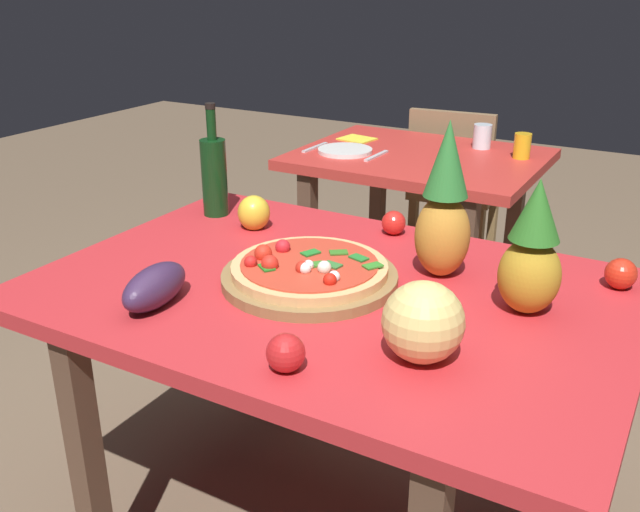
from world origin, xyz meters
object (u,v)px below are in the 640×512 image
display_table (332,318)px  bell_pepper (254,213)px  drinking_glass_juice (522,146)px  dining_chair (453,183)px  eggplant (155,286)px  tomato_beside_pepper (621,274)px  pizza_board (310,278)px  napkin_folded (357,139)px  pineapple_right (444,208)px  background_table (418,184)px  drinking_glass_water (482,136)px  melon (423,322)px  tomato_at_corner (286,353)px  knife_utensil (376,156)px  wine_bottle (214,174)px  pineapple_left (532,254)px  tomato_near_board (394,223)px  pizza (307,267)px  dinner_plate (345,151)px  fork_utensil (315,147)px

display_table → bell_pepper: (-0.38, 0.24, 0.13)m
drinking_glass_juice → dining_chair: bearing=132.3°
eggplant → tomato_beside_pepper: size_ratio=2.74×
pizza_board → napkin_folded: 1.50m
pineapple_right → bell_pepper: pineapple_right is taller
background_table → pineapple_right: pineapple_right is taller
drinking_glass_water → melon: bearing=-76.0°
tomato_at_corner → knife_utensil: tomato_at_corner is taller
dining_chair → melon: bearing=102.4°
wine_bottle → melon: wine_bottle is taller
pineapple_left → tomato_near_board: 0.54m
pizza → eggplant: (-0.23, -0.27, 0.01)m
display_table → tomato_beside_pepper: bearing=28.7°
pizza → pineapple_right: bearing=38.4°
tomato_near_board → drinking_glass_water: drinking_glass_water is taller
pineapple_right → napkin_folded: size_ratio=2.71×
pizza_board → wine_bottle: bearing=149.8°
pineapple_left → pizza_board: bearing=-167.7°
pizza → tomato_near_board: (0.04, 0.40, -0.01)m
eggplant → dinner_plate: eggplant is taller
tomato_beside_pepper → knife_utensil: bearing=140.9°
melon → pizza_board: bearing=151.5°
melon → bell_pepper: (-0.69, 0.44, -0.03)m
pizza → napkin_folded: size_ratio=2.65×
tomato_beside_pepper → fork_utensil: size_ratio=0.41×
pineapple_right → dinner_plate: size_ratio=1.72×
background_table → pizza_board: (0.24, -1.28, 0.14)m
tomato_at_corner → napkin_folded: (-0.74, 1.74, -0.03)m
drinking_glass_water → knife_utensil: drinking_glass_water is taller
pineapple_left → knife_utensil: (-0.86, 1.05, -0.13)m
pineapple_right → background_table: bearing=114.6°
eggplant → tomato_beside_pepper: eggplant is taller
pineapple_right → tomato_beside_pepper: pineapple_right is taller
pineapple_right → bell_pepper: 0.59m
pizza_board → drinking_glass_juice: drinking_glass_juice is taller
pineapple_left → tomato_at_corner: 0.57m
dining_chair → tomato_at_corner: 2.31m
pineapple_right → melon: 0.42m
melon → tomato_at_corner: bearing=-141.1°
fork_utensil → knife_utensil: bearing=1.6°
tomato_beside_pepper → drinking_glass_water: size_ratio=0.74×
pizza_board → tomato_near_board: 0.40m
pizza → knife_utensil: 1.22m
melon → eggplant: size_ratio=0.79×
background_table → dinner_plate: bearing=-155.6°
display_table → fork_utensil: (-0.71, 1.15, 0.09)m
drinking_glass_water → dinner_plate: drinking_glass_water is taller
drinking_glass_water → tomato_near_board: bearing=-84.9°
drinking_glass_juice → napkin_folded: size_ratio=0.70×
pizza_board → pineapple_left: 0.51m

